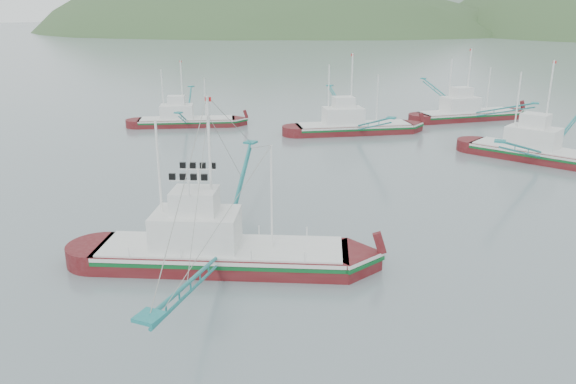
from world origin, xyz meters
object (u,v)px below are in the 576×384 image
at_px(bg_boat_extra, 469,104).
at_px(bg_boat_far, 354,116).
at_px(main_boat, 219,232).
at_px(bg_boat_left, 186,112).
at_px(bg_boat_right, 546,141).

bearing_deg(bg_boat_extra, bg_boat_far, -168.58).
bearing_deg(bg_boat_far, bg_boat_extra, 18.12).
bearing_deg(main_boat, bg_boat_left, 106.21).
xyz_separation_m(main_boat, bg_boat_left, (-26.20, 36.61, -0.27)).
xyz_separation_m(main_boat, bg_boat_right, (18.58, 35.30, -0.10)).
distance_m(bg_boat_far, bg_boat_extra, 19.84).
bearing_deg(bg_boat_left, bg_boat_extra, 0.81).
bearing_deg(main_boat, bg_boat_extra, 62.03).
bearing_deg(bg_boat_right, bg_boat_far, -176.85).
height_order(main_boat, bg_boat_extra, main_boat).
bearing_deg(bg_boat_left, bg_boat_far, -17.70).
bearing_deg(bg_boat_right, bg_boat_left, -164.17).
xyz_separation_m(main_boat, bg_boat_far, (-3.91, 41.06, 0.04)).
relative_size(bg_boat_far, bg_boat_right, 0.90).
relative_size(main_boat, bg_boat_right, 1.01).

